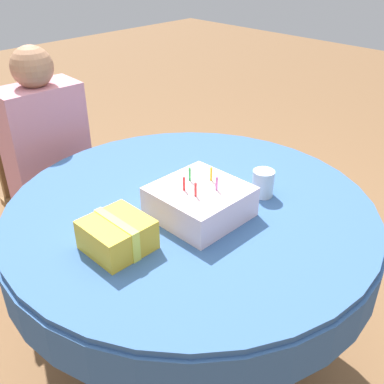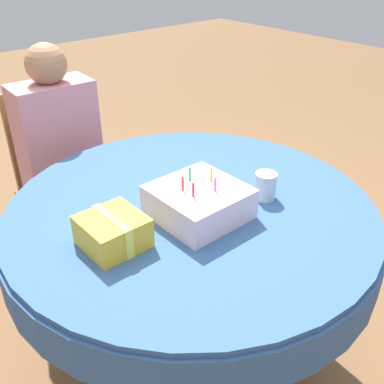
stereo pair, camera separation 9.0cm
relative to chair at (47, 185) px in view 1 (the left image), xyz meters
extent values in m
plane|color=brown|center=(0.05, -0.93, -0.50)|extent=(12.00, 12.00, 0.00)
cylinder|color=#335689|center=(0.05, -0.93, 0.27)|extent=(1.23, 1.23, 0.02)
cylinder|color=#335689|center=(0.05, -0.93, 0.19)|extent=(1.25, 1.25, 0.14)
cylinder|color=#A37A4C|center=(0.39, -1.27, -0.12)|extent=(0.05, 0.05, 0.76)
cylinder|color=#A37A4C|center=(-0.29, -0.60, -0.12)|extent=(0.05, 0.05, 0.76)
cylinder|color=#A37A4C|center=(0.39, -0.60, -0.12)|extent=(0.05, 0.05, 0.76)
cube|color=brown|center=(0.00, -0.07, -0.07)|extent=(0.41, 0.41, 0.04)
cube|color=brown|center=(0.01, 0.11, 0.20)|extent=(0.35, 0.05, 0.49)
cylinder|color=brown|center=(-0.18, -0.23, -0.29)|extent=(0.04, 0.04, 0.42)
cylinder|color=brown|center=(0.15, -0.25, -0.29)|extent=(0.04, 0.04, 0.42)
cylinder|color=brown|center=(-0.16, 0.10, -0.29)|extent=(0.04, 0.04, 0.42)
cylinder|color=brown|center=(0.17, 0.09, -0.29)|extent=(0.04, 0.04, 0.42)
cylinder|color=#9E7051|center=(-0.10, -0.21, -0.28)|extent=(0.09, 0.09, 0.45)
cylinder|color=#9E7051|center=(0.08, -0.22, -0.28)|extent=(0.09, 0.09, 0.45)
cube|color=#C67F8E|center=(0.00, -0.07, 0.23)|extent=(0.36, 0.21, 0.56)
sphere|color=#9E7051|center=(0.00, -0.07, 0.58)|extent=(0.18, 0.18, 0.18)
cube|color=silver|center=(0.03, -1.00, 0.33)|extent=(0.27, 0.27, 0.10)
cylinder|color=gold|center=(0.09, -0.99, 0.40)|extent=(0.01, 0.01, 0.05)
cylinder|color=green|center=(0.04, -0.95, 0.40)|extent=(0.01, 0.01, 0.05)
cylinder|color=red|center=(-0.02, -0.98, 0.40)|extent=(0.01, 0.01, 0.05)
cylinder|color=red|center=(-0.02, -1.03, 0.40)|extent=(0.01, 0.01, 0.05)
cylinder|color=#D166B2|center=(0.05, -1.05, 0.40)|extent=(0.01, 0.01, 0.05)
cylinder|color=silver|center=(0.27, -1.07, 0.32)|extent=(0.07, 0.07, 0.09)
cube|color=gold|center=(-0.26, -0.96, 0.32)|extent=(0.17, 0.17, 0.09)
cube|color=#EAE54C|center=(-0.26, -0.96, 0.32)|extent=(0.03, 0.18, 0.10)
camera|label=1|loc=(-0.85, -1.84, 1.07)|focal=42.00mm
camera|label=2|loc=(-0.78, -1.90, 1.07)|focal=42.00mm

